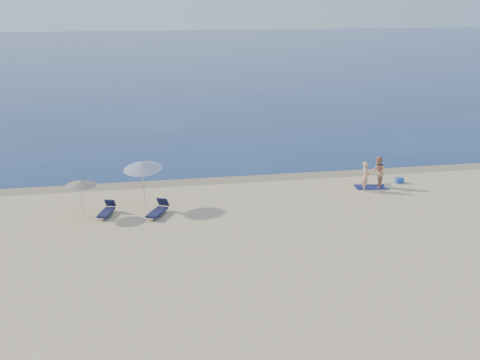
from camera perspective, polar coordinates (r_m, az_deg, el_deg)
name	(u,v)px	position (r m, az deg, el deg)	size (l,w,h in m)	color
ground	(436,355)	(20.24, 18.13, -15.52)	(160.00, 160.00, 0.00)	#CDB588
sea	(174,54)	(115.55, -6.30, 11.76)	(240.00, 160.00, 0.01)	navy
wet_sand_strip	(281,177)	(36.84, 3.87, 0.32)	(240.00, 1.60, 0.00)	#847254
person_left	(365,176)	(34.63, 11.80, 0.35)	(0.62, 0.41, 1.70)	tan
person_right	(378,172)	(35.34, 12.95, 0.72)	(0.89, 0.69, 1.83)	tan
beach_towel	(371,187)	(35.56, 12.34, -0.65)	(1.86, 1.03, 0.03)	#0E1447
white_bag	(388,186)	(35.58, 13.86, -0.54)	(0.32, 0.28, 0.28)	silver
blue_cooler	(399,180)	(36.75, 14.87, -0.02)	(0.45, 0.32, 0.32)	#204EB0
umbrella_near	(143,166)	(31.20, -9.21, 1.35)	(2.64, 2.66, 2.63)	silver
umbrella_far	(81,183)	(30.66, -14.87, -0.25)	(1.70, 1.71, 2.02)	silver
lounger_left	(107,211)	(31.00, -12.51, -2.86)	(0.96, 1.66, 0.69)	#16183D
lounger_right	(158,210)	(30.53, -7.77, -2.87)	(1.29, 1.79, 0.76)	#16183D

